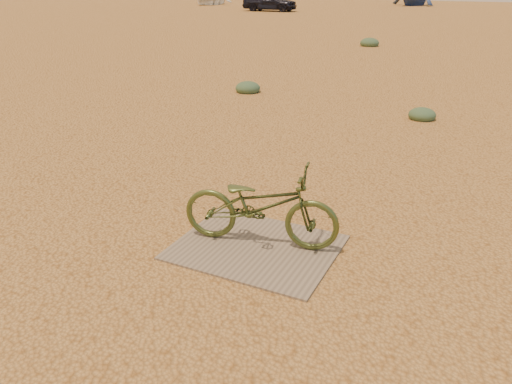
% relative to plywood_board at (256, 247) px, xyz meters
% --- Properties ---
extents(ground, '(120.00, 120.00, 0.00)m').
position_rel_plywood_board_xyz_m(ground, '(-0.54, -0.52, -0.01)').
color(ground, tan).
rests_on(ground, ground).
extents(plywood_board, '(1.61, 1.30, 0.02)m').
position_rel_plywood_board_xyz_m(plywood_board, '(0.00, 0.00, 0.00)').
color(plywood_board, '#827259').
rests_on(plywood_board, ground).
extents(bicycle, '(1.69, 0.88, 0.85)m').
position_rel_plywood_board_xyz_m(bicycle, '(0.00, 0.09, 0.43)').
color(bicycle, '#455324').
rests_on(bicycle, plywood_board).
extents(car, '(4.34, 1.89, 1.46)m').
position_rel_plywood_board_xyz_m(car, '(-15.70, 34.46, 0.72)').
color(car, black).
rests_on(car, ground).
extents(kale_a, '(0.60, 0.60, 0.33)m').
position_rel_plywood_board_xyz_m(kale_a, '(-3.51, 6.69, -0.01)').
color(kale_a, '#486542').
rests_on(kale_a, ground).
extents(kale_b, '(0.53, 0.53, 0.29)m').
position_rel_plywood_board_xyz_m(kale_b, '(0.69, 5.98, -0.01)').
color(kale_b, '#486542').
rests_on(kale_b, ground).
extents(kale_c, '(0.75, 0.75, 0.41)m').
position_rel_plywood_board_xyz_m(kale_c, '(-3.06, 16.53, -0.01)').
color(kale_c, '#486542').
rests_on(kale_c, ground).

